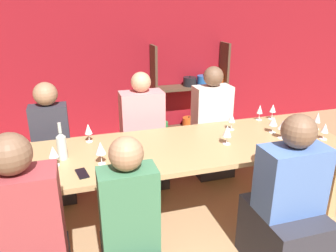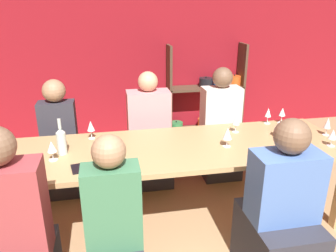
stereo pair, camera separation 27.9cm
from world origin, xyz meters
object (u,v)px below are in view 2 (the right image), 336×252
object	(u,v)px
wine_glass_red_d	(268,113)
person_near_b	(115,243)
wine_glass_red_b	(287,130)
dining_table	(170,155)
wine_glass_white_c	(91,126)
person_near_a	(279,224)
person_far_c	(61,151)
wine_glass_red_e	(97,145)
wine_glass_white_b	(328,124)
wine_glass_empty_b	(279,125)
wine_glass_white_a	(236,121)
cell_phone	(76,169)
wine_glass_red_a	(52,147)
wine_glass_empty_c	(333,135)
shelf_unit	(208,100)
wine_glass_red_c	(227,134)
wine_bottle_dark	(61,140)
wine_glass_empty_a	(282,112)
person_far_b	(149,143)

from	to	relation	value
wine_glass_red_d	person_near_b	size ratio (longest dim) A/B	0.14
wine_glass_red_b	person_near_b	bearing A→B (deg)	-156.57
dining_table	wine_glass_white_c	size ratio (longest dim) A/B	18.21
person_near_a	person_far_c	size ratio (longest dim) A/B	1.01
wine_glass_white_c	person_near_a	bearing A→B (deg)	-40.39
wine_glass_white_c	person_near_a	distance (m)	1.72
wine_glass_red_b	wine_glass_red_e	xyz separation A→B (m)	(-1.59, -0.04, 0.01)
wine_glass_white_b	wine_glass_white_c	distance (m)	2.13
wine_glass_empty_b	wine_glass_white_a	distance (m)	0.38
wine_glass_empty_b	cell_phone	bearing A→B (deg)	-170.33
wine_glass_empty_b	person_near_a	size ratio (longest dim) A/B	0.13
wine_glass_red_a	wine_glass_empty_c	world-z (taller)	wine_glass_red_a
wine_glass_empty_c	wine_glass_white_a	world-z (taller)	wine_glass_white_a
dining_table	wine_glass_red_d	world-z (taller)	wine_glass_red_d
dining_table	wine_glass_white_c	xyz separation A→B (m)	(-0.65, 0.31, 0.19)
shelf_unit	wine_glass_red_c	bearing A→B (deg)	-103.73
dining_table	wine_glass_red_b	world-z (taller)	wine_glass_red_b
shelf_unit	wine_glass_empty_c	xyz separation A→B (m)	(0.33, -2.38, 0.36)
wine_bottle_dark	wine_glass_red_c	world-z (taller)	wine_bottle_dark
wine_glass_empty_a	cell_phone	xyz separation A→B (m)	(-1.96, -0.63, -0.11)
wine_glass_empty_a	wine_glass_red_e	xyz separation A→B (m)	(-1.81, -0.51, 0.02)
wine_glass_red_a	person_near_b	size ratio (longest dim) A/B	0.13
wine_glass_white_a	wine_glass_white_b	bearing A→B (deg)	-16.03
wine_glass_red_a	person_far_c	xyz separation A→B (m)	(-0.06, 0.80, -0.39)
wine_glass_empty_c	person_near_a	size ratio (longest dim) A/B	0.12
dining_table	wine_glass_red_c	distance (m)	0.51
wine_glass_red_d	person_far_b	distance (m)	1.28
cell_phone	person_far_c	world-z (taller)	person_far_c
cell_phone	person_near_b	bearing A→B (deg)	-63.97
wine_glass_white_a	wine_glass_white_c	size ratio (longest dim) A/B	0.96
wine_glass_empty_b	person_near_b	world-z (taller)	person_near_b
wine_glass_white_a	wine_glass_white_b	distance (m)	0.82
wine_glass_red_d	cell_phone	size ratio (longest dim) A/B	1.00
wine_glass_white_b	cell_phone	xyz separation A→B (m)	(-2.20, -0.25, -0.11)
person_near_a	person_far_b	distance (m)	1.70
wine_glass_white_c	person_far_c	bearing A→B (deg)	128.94
shelf_unit	wine_bottle_dark	distance (m)	2.85
wine_glass_empty_a	wine_glass_red_d	bearing A→B (deg)	175.13
person_far_c	wine_glass_white_b	bearing A→B (deg)	163.14
wine_glass_empty_c	wine_glass_white_c	distance (m)	2.07
wine_glass_white_a	wine_glass_white_b	xyz separation A→B (m)	(0.79, -0.23, -0.00)
wine_glass_red_b	wine_glass_red_e	bearing A→B (deg)	-178.69
wine_glass_red_d	wine_glass_white_b	distance (m)	0.55
wine_glass_empty_b	person_near_b	bearing A→B (deg)	-152.18
dining_table	wine_glass_red_e	xyz separation A→B (m)	(-0.60, -0.15, 0.20)
wine_glass_red_c	person_near_b	bearing A→B (deg)	-145.17
wine_glass_red_c	wine_glass_red_b	bearing A→B (deg)	-3.04
wine_glass_white_b	person_near_a	distance (m)	1.20
wine_bottle_dark	wine_glass_red_b	world-z (taller)	wine_bottle_dark
wine_glass_white_c	wine_glass_empty_a	bearing A→B (deg)	1.73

